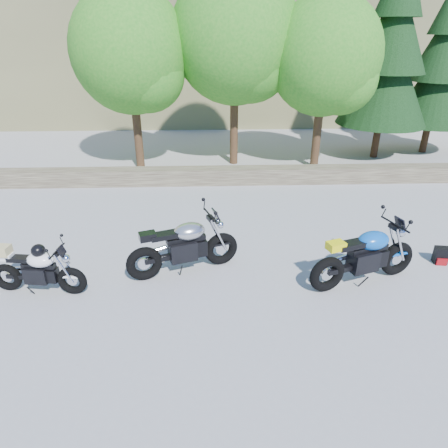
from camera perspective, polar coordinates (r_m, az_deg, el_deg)
The scene contains 11 objects.
ground at distance 7.78m, azimuth -1.21°, elevation -8.24°, with size 90.00×90.00×0.00m, color #929398.
stone_wall at distance 12.63m, azimuth -1.69°, elevation 6.91°, with size 22.00×0.55×0.50m, color #43382D.
tree_decid_left at distance 13.78m, azimuth -12.79°, elevation 22.33°, with size 3.67×3.67×5.62m.
tree_decid_mid at distance 14.01m, azimuth 2.07°, elevation 24.61°, with size 4.08×4.08×6.24m.
tree_decid_right at distance 13.92m, azimuth 14.68°, elevation 21.62°, with size 3.54×3.54×5.41m.
conifer_near at distance 15.94m, azimuth 22.73°, elevation 21.68°, with size 3.17×3.17×7.06m.
conifer_far at distance 17.47m, azimuth 28.66°, elevation 19.45°, with size 2.82×2.82×6.27m.
silver_bike at distance 7.85m, azimuth -5.69°, elevation -3.24°, with size 2.21×1.00×1.15m.
white_bike at distance 8.00m, azimuth -25.19°, elevation -5.84°, with size 1.80×0.57×0.99m.
blue_bike at distance 7.93m, azimuth 19.54°, elevation -4.40°, with size 2.24×0.98×1.16m.
backpack at distance 9.42m, azimuth 28.58°, elevation -3.98°, with size 0.29×0.26×0.36m.
Camera 1 is at (-0.08, -6.43, 4.38)m, focal length 32.00 mm.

